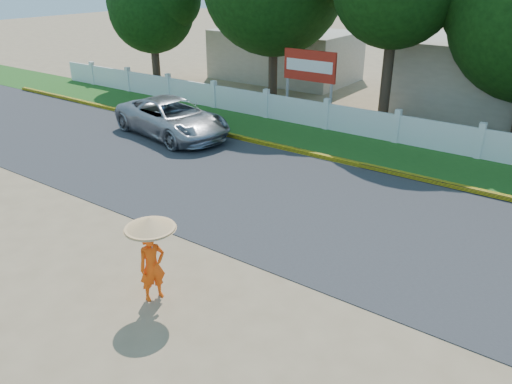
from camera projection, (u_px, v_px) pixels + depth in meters
ground at (203, 277)px, 10.82m from camera, size 120.00×120.00×0.00m
road at (307, 204)px, 14.16m from camera, size 60.00×7.00×0.02m
grass_verge at (380, 153)px, 18.06m from camera, size 60.00×3.50×0.03m
curb at (360, 165)px, 16.77m from camera, size 40.00×0.18×0.16m
fence at (397, 129)px, 18.91m from camera, size 40.00×0.10×1.10m
building_far at (285, 55)px, 29.65m from camera, size 8.00×5.00×2.80m
vehicle at (172, 118)px, 19.67m from camera, size 5.64×3.37×1.47m
monk_with_parasol at (151, 247)px, 9.67m from camera, size 1.01×1.01×1.84m
billboard at (310, 69)px, 21.46m from camera, size 2.50×0.13×2.95m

